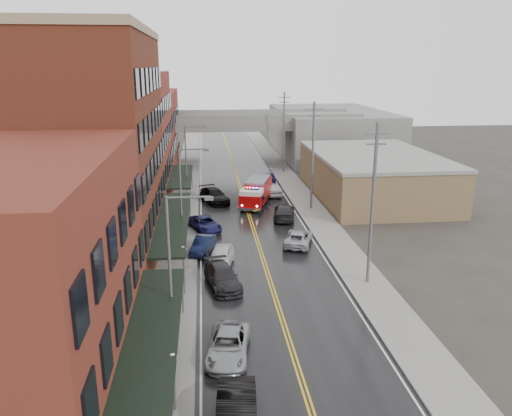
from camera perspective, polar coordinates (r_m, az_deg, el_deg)
road at (r=51.00m, az=-0.45°, el=-1.95°), size 11.00×160.00×0.02m
sidewalk_left at (r=50.83m, az=-8.67°, el=-2.13°), size 3.00×160.00×0.15m
sidewalk_right at (r=52.16m, az=7.56°, el=-1.60°), size 3.00×160.00×0.15m
curb_left at (r=50.77m, az=-6.81°, el=-2.07°), size 0.30×160.00×0.15m
curb_right at (r=51.81m, az=5.78°, el=-1.67°), size 0.30×160.00×0.15m
brick_building_a at (r=25.80m, az=-25.22°, el=-7.88°), size 9.00×18.00×12.00m
brick_building_b at (r=42.69m, az=-17.68°, el=6.17°), size 9.00×20.00×18.00m
brick_building_c at (r=59.96m, az=-14.35°, el=7.64°), size 9.00×15.00×15.00m
brick_building_far at (r=77.37m, az=-12.51°, el=8.44°), size 9.00×20.00×12.00m
tan_building at (r=63.25m, az=13.24°, el=3.52°), size 14.00×22.00×5.00m
right_far_block at (r=91.90m, az=8.41°, el=8.54°), size 18.00×30.00×8.00m
awning_0 at (r=25.84m, az=-11.76°, el=-14.02°), size 2.60×16.00×3.09m
awning_1 at (r=43.29m, az=-9.46°, el=-1.35°), size 2.60×18.00×3.09m
awning_2 at (r=60.21m, az=-8.57°, el=3.62°), size 2.60×13.00×3.09m
globe_lamp_0 at (r=24.40m, az=-9.45°, el=-17.72°), size 0.44×0.44×3.12m
globe_lamp_1 at (r=36.86m, az=-8.29°, el=-5.56°), size 0.44×0.44×3.12m
globe_lamp_2 at (r=50.14m, az=-7.75°, el=0.33°), size 0.44×0.44×3.12m
street_lamp_0 at (r=28.39m, az=-9.37°, el=-6.10°), size 2.64×0.22×9.00m
street_lamp_1 at (r=43.61m, az=-8.28°, el=1.83°), size 2.64×0.22×9.00m
street_lamp_2 at (r=59.25m, az=-7.76°, el=5.62°), size 2.64×0.22×9.00m
utility_pole_0 at (r=36.58m, az=13.18°, el=0.61°), size 1.80×0.24×12.00m
utility_pole_1 at (r=55.40m, az=6.50°, el=6.12°), size 1.80×0.24×12.00m
utility_pole_2 at (r=74.83m, az=3.20°, el=8.78°), size 1.80×0.24×12.00m
overpass at (r=81.00m, az=-2.70°, el=9.11°), size 40.00×10.00×7.50m
fire_truck at (r=57.99m, az=0.02°, el=1.87°), size 4.84×8.23×2.86m
parked_car_left_2 at (r=28.99m, az=-3.22°, el=-15.38°), size 2.99×5.20×1.37m
parked_car_left_3 at (r=37.13m, az=-3.85°, el=-7.87°), size 3.04×5.47×1.50m
parked_car_left_4 at (r=40.58m, az=-4.07°, el=-5.65°), size 2.70×4.96×1.60m
parked_car_left_5 at (r=43.76m, az=-6.07°, el=-4.21°), size 2.46×4.42×1.38m
parked_car_left_6 at (r=49.43m, az=-5.88°, el=-1.81°), size 3.73×5.36×1.36m
parked_car_left_7 at (r=59.39m, az=-4.78°, el=1.42°), size 3.99×6.08×1.64m
parked_car_right_0 at (r=45.46m, az=4.85°, el=-3.40°), size 3.64×5.33×1.36m
parked_car_right_1 at (r=52.97m, az=3.23°, el=-0.41°), size 3.10×5.66×1.56m
parked_car_right_2 at (r=62.47m, az=1.79°, el=2.18°), size 2.51×4.88×1.59m
parked_car_right_3 at (r=68.88m, az=1.31°, el=3.43°), size 1.80×4.39×1.41m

